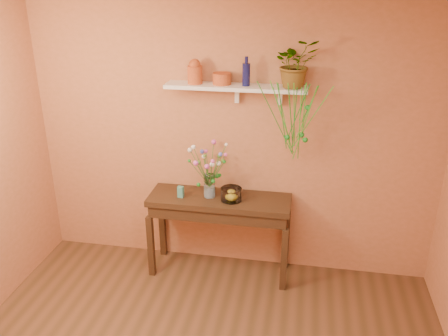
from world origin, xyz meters
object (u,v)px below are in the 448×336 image
object	(u,v)px
spider_plant	(296,63)
glass_vase	(209,187)
terracotta_jug	(195,72)
bouquet	(209,162)
blue_bottle	(246,74)
glass_bowl	(231,195)
sideboard	(219,209)

from	to	relation	value
spider_plant	glass_vase	xyz separation A→B (m)	(-0.76, -0.12, -1.20)
terracotta_jug	bouquet	world-z (taller)	terracotta_jug
terracotta_jug	glass_vase	distance (m)	1.11
glass_vase	blue_bottle	bearing A→B (deg)	18.54
terracotta_jug	glass_vase	xyz separation A→B (m)	(0.15, -0.11, -1.10)
spider_plant	glass_bowl	bearing A→B (deg)	-163.95
sideboard	glass_vase	size ratio (longest dim) A/B	6.02
bouquet	spider_plant	bearing A→B (deg)	8.29
glass_bowl	blue_bottle	bearing A→B (deg)	54.22
terracotta_jug	spider_plant	size ratio (longest dim) A/B	0.53
sideboard	blue_bottle	world-z (taller)	blue_bottle
terracotta_jug	glass_vase	bearing A→B (deg)	-36.07
spider_plant	glass_vase	distance (m)	1.43
terracotta_jug	glass_bowl	bearing A→B (deg)	-21.25
bouquet	sideboard	bearing A→B (deg)	-5.48
terracotta_jug	blue_bottle	world-z (taller)	blue_bottle
glass_vase	sideboard	bearing A→B (deg)	-1.99
glass_bowl	bouquet	bearing A→B (deg)	169.21
blue_bottle	sideboard	bearing A→B (deg)	-153.62
blue_bottle	bouquet	distance (m)	0.91
sideboard	bouquet	distance (m)	0.49
spider_plant	bouquet	world-z (taller)	spider_plant
glass_vase	spider_plant	bearing A→B (deg)	8.83
glass_vase	bouquet	distance (m)	0.26
blue_bottle	glass_bowl	world-z (taller)	blue_bottle
terracotta_jug	spider_plant	world-z (taller)	spider_plant
spider_plant	glass_vase	world-z (taller)	spider_plant
sideboard	spider_plant	size ratio (longest dim) A/B	3.29
blue_bottle	glass_vase	bearing A→B (deg)	-161.46
terracotta_jug	bouquet	distance (m)	0.86
blue_bottle	glass_bowl	size ratio (longest dim) A/B	1.27
spider_plant	glass_bowl	distance (m)	1.37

